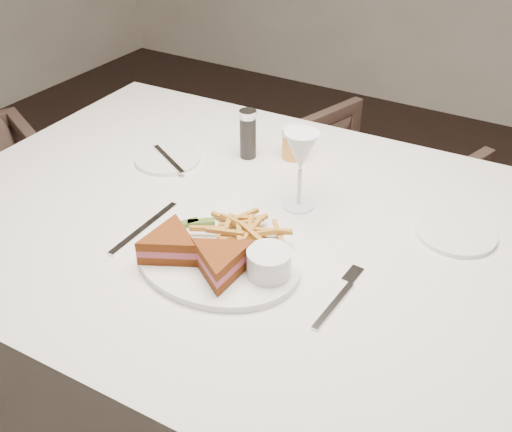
{
  "coord_description": "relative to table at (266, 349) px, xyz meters",
  "views": [
    {
      "loc": [
        0.48,
        -0.8,
        1.44
      ],
      "look_at": [
        0.01,
        -0.01,
        0.8
      ],
      "focal_mm": 40.0,
      "sensor_mm": 36.0,
      "label": 1
    }
  ],
  "objects": [
    {
      "name": "chair_far",
      "position": [
        -0.08,
        0.82,
        -0.06
      ],
      "size": [
        0.75,
        0.72,
        0.62
      ],
      "primitive_type": "imported",
      "rotation": [
        0.0,
        0.0,
        2.83
      ],
      "color": "#47332B",
      "rests_on": "ground"
    },
    {
      "name": "table_setting",
      "position": [
        -0.02,
        -0.06,
        0.41
      ],
      "size": [
        0.85,
        0.63,
        0.18
      ],
      "color": "white",
      "rests_on": "table"
    },
    {
      "name": "table",
      "position": [
        0.0,
        0.0,
        0.0
      ],
      "size": [
        1.51,
        1.04,
        0.75
      ],
      "primitive_type": "cube",
      "rotation": [
        0.0,
        0.0,
        0.04
      ],
      "color": "silver",
      "rests_on": "ground"
    }
  ]
}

